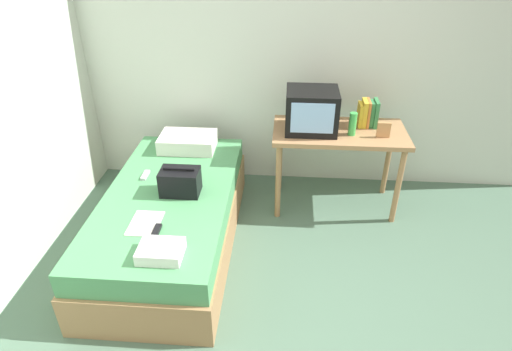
{
  "coord_description": "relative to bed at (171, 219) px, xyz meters",
  "views": [
    {
      "loc": [
        -0.01,
        -2.0,
        2.37
      ],
      "look_at": [
        -0.24,
        0.94,
        0.6
      ],
      "focal_mm": 30.21,
      "sensor_mm": 36.0,
      "label": 1
    }
  ],
  "objects": [
    {
      "name": "pillow",
      "position": [
        0.0,
        0.75,
        0.33
      ],
      "size": [
        0.51,
        0.35,
        0.14
      ],
      "primitive_type": "cube",
      "color": "silver",
      "rests_on": "bed"
    },
    {
      "name": "bed",
      "position": [
        0.0,
        0.0,
        0.0
      ],
      "size": [
        1.0,
        2.0,
        0.52
      ],
      "color": "#9E754C",
      "rests_on": "ground"
    },
    {
      "name": "ground_plane",
      "position": [
        0.92,
        -0.77,
        -0.26
      ],
      "size": [
        8.0,
        8.0,
        0.0
      ],
      "primitive_type": "plane",
      "color": "#4C6B56"
    },
    {
      "name": "folded_towel",
      "position": [
        0.15,
        -0.74,
        0.3
      ],
      "size": [
        0.28,
        0.22,
        0.08
      ],
      "primitive_type": "cube",
      "color": "white",
      "rests_on": "bed"
    },
    {
      "name": "handbag",
      "position": [
        0.11,
        -0.0,
        0.36
      ],
      "size": [
        0.3,
        0.2,
        0.22
      ],
      "color": "black",
      "rests_on": "bed"
    },
    {
      "name": "magazine",
      "position": [
        -0.06,
        -0.42,
        0.27
      ],
      "size": [
        0.21,
        0.29,
        0.01
      ],
      "primitive_type": "cube",
      "color": "white",
      "rests_on": "bed"
    },
    {
      "name": "book_row",
      "position": [
        1.62,
        0.82,
        0.63
      ],
      "size": [
        0.16,
        0.17,
        0.24
      ],
      "color": "gold",
      "rests_on": "desk"
    },
    {
      "name": "remote_silver",
      "position": [
        -0.25,
        0.22,
        0.27
      ],
      "size": [
        0.04,
        0.14,
        0.02
      ],
      "primitive_type": "cube",
      "color": "#B7B7BC",
      "rests_on": "bed"
    },
    {
      "name": "water_bottle",
      "position": [
        1.47,
        0.62,
        0.62
      ],
      "size": [
        0.06,
        0.06,
        0.2
      ],
      "primitive_type": "cylinder",
      "color": "green",
      "rests_on": "desk"
    },
    {
      "name": "wall_back",
      "position": [
        0.92,
        1.23,
        1.04
      ],
      "size": [
        5.2,
        0.1,
        2.6
      ],
      "primitive_type": "cube",
      "color": "silver",
      "rests_on": "ground"
    },
    {
      "name": "tv",
      "position": [
        1.12,
        0.69,
        0.7
      ],
      "size": [
        0.44,
        0.39,
        0.36
      ],
      "color": "black",
      "rests_on": "desk"
    },
    {
      "name": "picture_frame",
      "position": [
        1.73,
        0.59,
        0.59
      ],
      "size": [
        0.11,
        0.02,
        0.13
      ],
      "primitive_type": "cube",
      "color": "#B27F4C",
      "rests_on": "desk"
    },
    {
      "name": "desk",
      "position": [
        1.38,
        0.7,
        0.42
      ],
      "size": [
        1.16,
        0.6,
        0.78
      ],
      "color": "#9E754C",
      "rests_on": "ground"
    },
    {
      "name": "remote_dark",
      "position": [
        0.05,
        -0.51,
        0.27
      ],
      "size": [
        0.04,
        0.16,
        0.02
      ],
      "primitive_type": "cube",
      "color": "black",
      "rests_on": "bed"
    }
  ]
}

